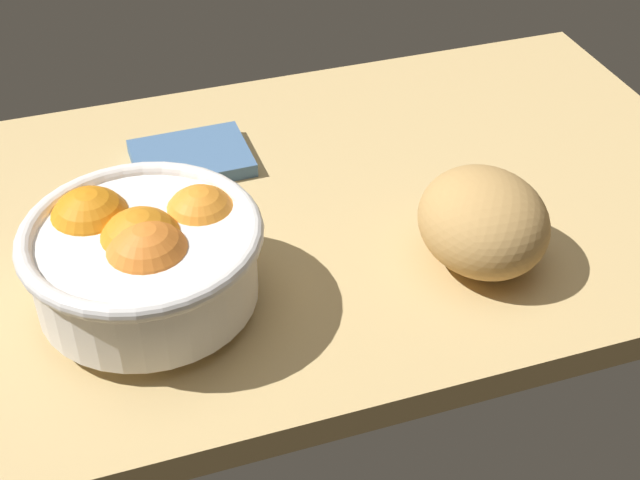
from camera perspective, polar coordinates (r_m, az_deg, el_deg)
The scene contains 4 objects.
ground_plane at distance 96.47cm, azimuth 1.85°, elevation 1.94°, with size 82.47×54.96×3.00cm, color tan.
fruit_bowl at distance 80.41cm, azimuth -10.95°, elevation -0.89°, with size 21.05×21.05×10.48cm.
bread_loaf at distance 86.26cm, azimuth 10.17°, elevation 1.16°, with size 13.76×12.02×8.97cm, color tan.
napkin_folded at distance 101.29cm, azimuth -8.06°, elevation 5.09°, with size 12.53×9.57×1.53cm, color #456892.
Camera 1 is at (-27.35, -72.36, 56.14)cm, focal length 51.14 mm.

